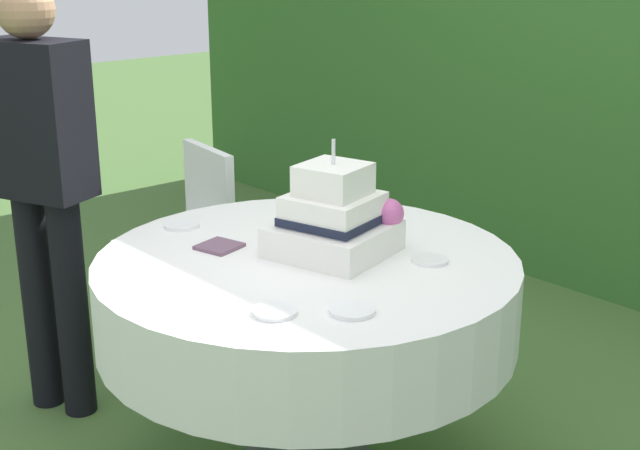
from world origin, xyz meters
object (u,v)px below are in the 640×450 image
object	(u,v)px
serving_plate_left	(430,260)
serving_plate_right	(352,310)
serving_plate_near	(275,311)
garden_chair	(189,230)
wedding_cake	(335,220)
standing_person	(42,174)
napkin_stack	(219,246)
serving_plate_far	(182,225)
cake_table	(307,298)

from	to	relation	value
serving_plate_left	serving_plate_right	bearing A→B (deg)	-75.45
serving_plate_near	serving_plate_left	xyz separation A→B (m)	(0.01, 0.61, 0.00)
serving_plate_left	garden_chair	bearing A→B (deg)	179.76
wedding_cake	serving_plate_left	xyz separation A→B (m)	(0.26, 0.16, -0.11)
serving_plate_near	standing_person	bearing A→B (deg)	-176.88
standing_person	serving_plate_right	bearing A→B (deg)	9.41
wedding_cake	napkin_stack	size ratio (longest dim) A/B	3.34
serving_plate_near	serving_plate_right	size ratio (longest dim) A/B	0.95
serving_plate_left	garden_chair	xyz separation A→B (m)	(-1.35, 0.01, -0.24)
serving_plate_far	garden_chair	xyz separation A→B (m)	(-0.54, 0.38, -0.24)
cake_table	garden_chair	world-z (taller)	garden_chair
cake_table	standing_person	size ratio (longest dim) A/B	0.84
garden_chair	standing_person	world-z (taller)	standing_person
serving_plate_right	serving_plate_far	bearing A→B (deg)	175.56
wedding_cake	garden_chair	bearing A→B (deg)	171.26
serving_plate_left	serving_plate_right	size ratio (longest dim) A/B	0.89
cake_table	serving_plate_near	world-z (taller)	serving_plate_near
wedding_cake	serving_plate_near	bearing A→B (deg)	-61.43
serving_plate_right	napkin_stack	size ratio (longest dim) A/B	1.04
serving_plate_near	serving_plate_right	xyz separation A→B (m)	(0.13, 0.16, 0.00)
serving_plate_far	serving_plate_right	xyz separation A→B (m)	(0.93, -0.07, 0.00)
serving_plate_near	garden_chair	bearing A→B (deg)	155.41
serving_plate_near	standing_person	xyz separation A→B (m)	(-1.23, -0.07, 0.15)
serving_plate_near	napkin_stack	bearing A→B (deg)	159.52
serving_plate_right	garden_chair	bearing A→B (deg)	162.82
wedding_cake	standing_person	bearing A→B (deg)	-152.60
serving_plate_right	garden_chair	world-z (taller)	garden_chair
cake_table	garden_chair	xyz separation A→B (m)	(-1.06, 0.26, -0.09)
napkin_stack	serving_plate_far	bearing A→B (deg)	172.90
cake_table	serving_plate_right	xyz separation A→B (m)	(0.40, -0.19, 0.14)
wedding_cake	serving_plate_right	bearing A→B (deg)	-37.46
serving_plate_right	napkin_stack	xyz separation A→B (m)	(-0.66, 0.04, -0.00)
cake_table	wedding_cake	size ratio (longest dim) A/B	3.26
garden_chair	napkin_stack	bearing A→B (deg)	-27.13
serving_plate_right	standing_person	bearing A→B (deg)	-170.59
napkin_stack	garden_chair	size ratio (longest dim) A/B	0.14
serving_plate_right	napkin_stack	bearing A→B (deg)	176.66
serving_plate_left	wedding_cake	bearing A→B (deg)	-147.59
cake_table	serving_plate_far	xyz separation A→B (m)	(-0.52, -0.12, 0.14)
cake_table	serving_plate_left	size ratio (longest dim) A/B	11.84
serving_plate_near	serving_plate_far	size ratio (longest dim) A/B	0.97
serving_plate_right	standing_person	size ratio (longest dim) A/B	0.08
serving_plate_near	serving_plate_left	distance (m)	0.61
serving_plate_near	serving_plate_left	world-z (taller)	same
cake_table	wedding_cake	distance (m)	0.27
cake_table	serving_plate_right	distance (m)	0.47
serving_plate_left	napkin_stack	world-z (taller)	same
cake_table	garden_chair	distance (m)	1.10
standing_person	garden_chair	bearing A→B (deg)	99.27
cake_table	garden_chair	size ratio (longest dim) A/B	1.50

